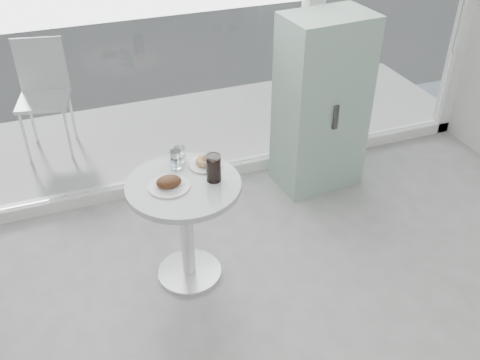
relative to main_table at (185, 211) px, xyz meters
name	(u,v)px	position (x,y,z in m)	size (l,w,h in m)	color
main_table	(185,211)	(0.00, 0.00, 0.00)	(0.72, 0.72, 0.77)	white
patio_deck	(185,132)	(0.50, 1.90, -0.53)	(5.60, 1.60, 0.05)	silver
mint_cabinet	(321,104)	(1.35, 0.74, 0.18)	(0.70, 0.50, 1.45)	#8EB5A2
patio_chair	(43,89)	(-0.73, 2.06, 0.07)	(0.51, 0.51, 1.00)	white
plate_fritter	(169,183)	(-0.09, -0.01, 0.25)	(0.26, 0.26, 0.07)	white
plate_donut	(206,163)	(0.19, 0.14, 0.24)	(0.22, 0.22, 0.05)	white
water_tumbler_a	(176,160)	(0.01, 0.18, 0.27)	(0.08, 0.08, 0.12)	white
water_tumbler_b	(180,155)	(0.05, 0.25, 0.27)	(0.07, 0.07, 0.11)	white
cola_glass	(214,168)	(0.19, -0.03, 0.31)	(0.09, 0.09, 0.18)	white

